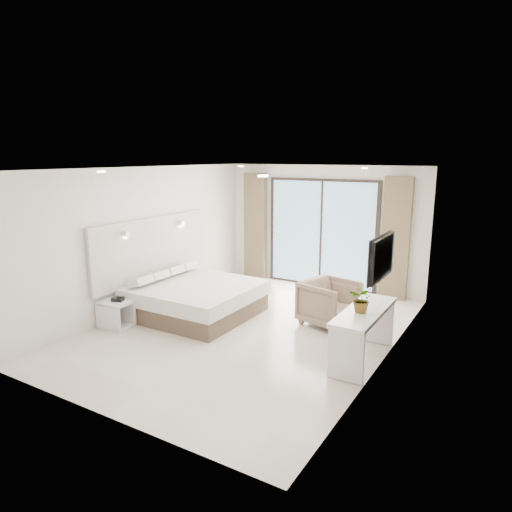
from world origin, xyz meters
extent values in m
plane|color=beige|center=(0.00, 0.00, 0.00)|extent=(6.20, 6.20, 0.00)
cube|color=silver|center=(0.00, 3.10, 1.35)|extent=(4.60, 0.02, 2.70)
cube|color=silver|center=(0.00, -3.10, 1.35)|extent=(4.60, 0.02, 2.70)
cube|color=silver|center=(-2.30, 0.00, 1.35)|extent=(0.02, 6.20, 2.70)
cube|color=silver|center=(2.30, 0.00, 1.35)|extent=(0.02, 6.20, 2.70)
cube|color=white|center=(0.00, 0.00, 2.70)|extent=(4.60, 6.20, 0.02)
cube|color=beige|center=(-2.25, 0.12, 1.15)|extent=(0.08, 3.00, 1.20)
cube|color=black|center=(2.25, -0.18, 1.55)|extent=(0.06, 1.00, 0.58)
cube|color=black|center=(2.21, -0.18, 1.55)|extent=(0.02, 1.04, 0.62)
cube|color=black|center=(0.00, 3.07, 1.20)|extent=(2.56, 0.04, 2.42)
cube|color=#8CBBE0|center=(0.00, 3.04, 1.20)|extent=(2.40, 0.01, 2.30)
cube|color=brown|center=(-1.65, 2.96, 1.25)|extent=(0.55, 0.14, 2.50)
cube|color=brown|center=(1.65, 2.96, 1.25)|extent=(0.55, 0.14, 2.50)
cylinder|color=white|center=(-1.30, -1.80, 2.68)|extent=(0.12, 0.12, 0.02)
cylinder|color=white|center=(1.30, -1.80, 2.68)|extent=(0.12, 0.12, 0.02)
cylinder|color=white|center=(-1.30, 1.80, 2.68)|extent=(0.12, 0.12, 0.02)
cylinder|color=white|center=(1.30, 1.80, 2.68)|extent=(0.12, 0.12, 0.02)
cube|color=brown|center=(-1.24, 0.12, 0.16)|extent=(2.02, 1.92, 0.32)
cube|color=white|center=(-1.24, 0.12, 0.45)|extent=(2.10, 2.00, 0.26)
cube|color=white|center=(-1.95, -0.54, 0.66)|extent=(0.28, 0.40, 0.14)
cube|color=white|center=(-1.95, -0.11, 0.66)|extent=(0.28, 0.40, 0.14)
cube|color=white|center=(-1.95, 0.34, 0.66)|extent=(0.28, 0.40, 0.14)
cube|color=white|center=(-1.95, 0.77, 0.66)|extent=(0.28, 0.40, 0.14)
cube|color=white|center=(-2.01, -1.09, 0.44)|extent=(0.53, 0.44, 0.05)
cube|color=white|center=(-2.01, -1.09, 0.03)|extent=(0.53, 0.44, 0.05)
cube|color=white|center=(-2.01, -1.27, 0.23)|extent=(0.51, 0.07, 0.42)
cube|color=white|center=(-2.01, -0.90, 0.23)|extent=(0.51, 0.07, 0.42)
cube|color=black|center=(-1.99, -1.05, 0.50)|extent=(0.22, 0.20, 0.06)
cube|color=white|center=(2.04, -0.18, 0.74)|extent=(0.50, 1.61, 0.06)
cube|color=white|center=(2.04, -0.91, 0.35)|extent=(0.48, 0.06, 0.71)
cube|color=white|center=(2.04, 0.54, 0.35)|extent=(0.48, 0.06, 0.71)
imported|color=#33662D|center=(2.04, -0.32, 0.92)|extent=(0.40, 0.43, 0.29)
imported|color=#9A7D64|center=(1.08, 0.92, 0.43)|extent=(0.97, 1.01, 0.87)
camera|label=1|loc=(3.85, -6.24, 2.91)|focal=32.00mm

